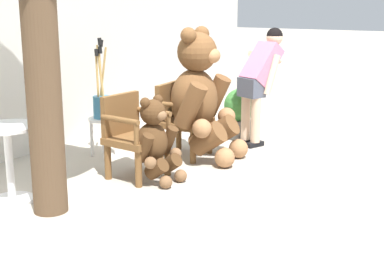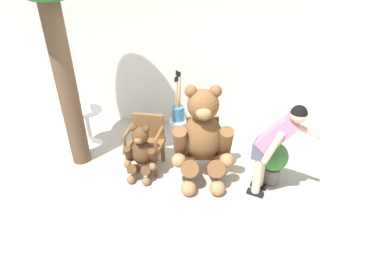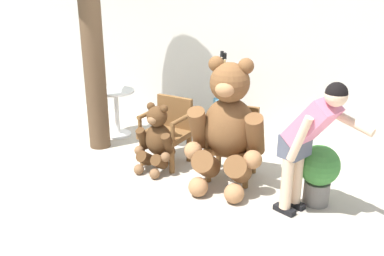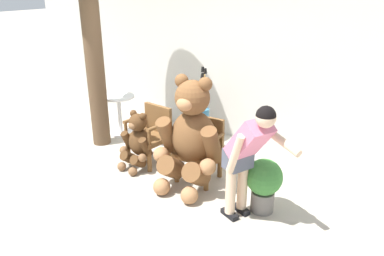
% 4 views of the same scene
% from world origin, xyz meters
% --- Properties ---
extents(ground_plane, '(60.00, 60.00, 0.00)m').
position_xyz_m(ground_plane, '(0.00, 0.00, 0.00)').
color(ground_plane, '#B2A899').
extents(back_wall, '(10.00, 0.16, 2.80)m').
position_xyz_m(back_wall, '(0.00, 2.40, 1.40)').
color(back_wall, beige).
rests_on(back_wall, ground).
extents(wooden_chair_left, '(0.60, 0.56, 0.86)m').
position_xyz_m(wooden_chair_left, '(-0.46, 0.74, 0.46)').
color(wooden_chair_left, brown).
rests_on(wooden_chair_left, ground).
extents(wooden_chair_right, '(0.61, 0.57, 0.86)m').
position_xyz_m(wooden_chair_right, '(0.46, 0.74, 0.46)').
color(wooden_chair_right, brown).
rests_on(wooden_chair_right, ground).
extents(teddy_bear_large, '(0.92, 0.90, 1.52)m').
position_xyz_m(teddy_bear_large, '(0.47, 0.48, 0.74)').
color(teddy_bear_large, brown).
rests_on(teddy_bear_large, ground).
extents(teddy_bear_small, '(0.53, 0.51, 0.88)m').
position_xyz_m(teddy_bear_small, '(-0.47, 0.45, 0.43)').
color(teddy_bear_small, '#4C3019').
rests_on(teddy_bear_small, ground).
extents(person_visitor, '(0.90, 0.50, 1.47)m').
position_xyz_m(person_visitor, '(1.44, 0.18, 0.89)').
color(person_visitor, black).
rests_on(person_visitor, ground).
extents(white_stool, '(0.34, 0.34, 0.46)m').
position_xyz_m(white_stool, '(-0.03, 1.51, 0.36)').
color(white_stool, white).
rests_on(white_stool, ground).
extents(brush_bucket, '(0.22, 0.22, 0.93)m').
position_xyz_m(brush_bucket, '(-0.03, 1.51, 0.65)').
color(brush_bucket, teal).
rests_on(brush_bucket, white_stool).
extents(round_side_table, '(0.56, 0.56, 0.72)m').
position_xyz_m(round_side_table, '(-1.64, 1.24, 0.45)').
color(round_side_table, white).
rests_on(round_side_table, ground).
extents(potted_plant, '(0.44, 0.44, 0.68)m').
position_xyz_m(potted_plant, '(1.53, 0.49, 0.40)').
color(potted_plant, slate).
rests_on(potted_plant, ground).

